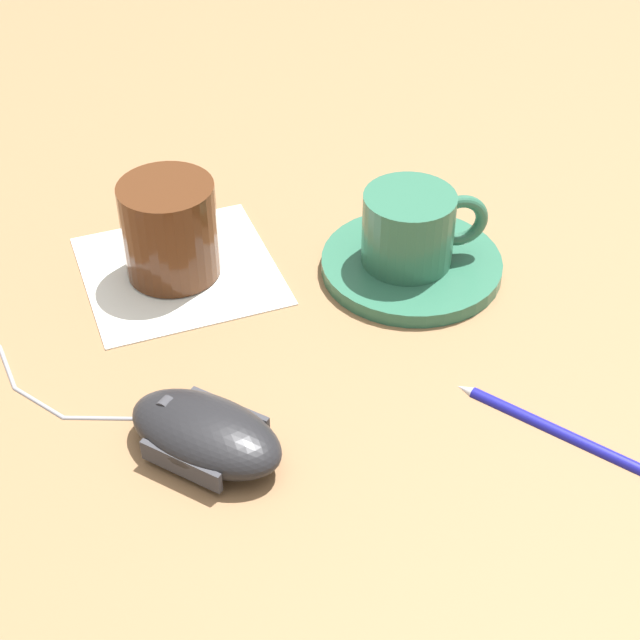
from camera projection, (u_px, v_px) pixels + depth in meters
ground_plane at (302, 328)px, 0.74m from camera, size 3.00×3.00×0.00m
saucer at (411, 265)px, 0.79m from camera, size 0.15×0.15×0.01m
coffee_cup at (411, 228)px, 0.76m from camera, size 0.07×0.10×0.06m
computer_mouse at (206, 433)px, 0.63m from camera, size 0.12×0.12×0.03m
napkin_under_glass at (179, 270)px, 0.79m from camera, size 0.16×0.16×0.00m
drinking_glass at (170, 229)px, 0.76m from camera, size 0.07×0.07×0.08m
pen at (554, 425)px, 0.65m from camera, size 0.12×0.10×0.01m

